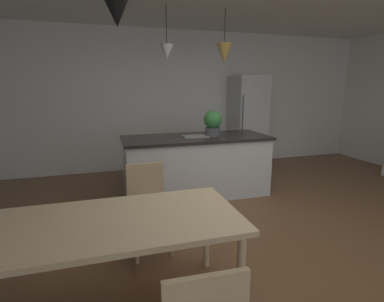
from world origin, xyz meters
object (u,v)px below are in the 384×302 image
at_px(dining_table, 102,231).
at_px(kitchen_island, 196,165).
at_px(refrigerator, 247,122).
at_px(potted_plant_on_island, 213,123).
at_px(chair_far_right, 149,205).

bearing_deg(dining_table, kitchen_island, 57.96).
bearing_deg(dining_table, refrigerator, 50.37).
bearing_deg(refrigerator, potted_plant_on_island, -133.88).
distance_m(dining_table, chair_far_right, 0.93).
bearing_deg(kitchen_island, refrigerator, 40.69).
height_order(refrigerator, potted_plant_on_island, refrigerator).
relative_size(dining_table, chair_far_right, 2.21).
xyz_separation_m(chair_far_right, kitchen_island, (0.92, 1.36, -0.01)).
distance_m(kitchen_island, potted_plant_on_island, 0.69).
relative_size(chair_far_right, potted_plant_on_island, 2.30).
relative_size(kitchen_island, refrigerator, 1.18).
distance_m(refrigerator, potted_plant_on_island, 1.82).
xyz_separation_m(dining_table, refrigerator, (2.87, 3.47, 0.26)).
xyz_separation_m(chair_far_right, refrigerator, (2.44, 2.67, 0.45)).
bearing_deg(potted_plant_on_island, dining_table, -126.78).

